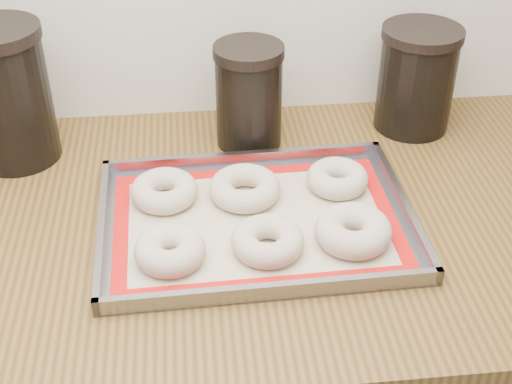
{
  "coord_description": "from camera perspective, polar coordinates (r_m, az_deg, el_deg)",
  "views": [
    {
      "loc": [
        -0.15,
        0.81,
        1.56
      ],
      "look_at": [
        -0.06,
        1.64,
        0.96
      ],
      "focal_mm": 50.0,
      "sensor_mm": 36.0,
      "label": 1
    }
  ],
  "objects": [
    {
      "name": "baking_mat",
      "position": [
        1.06,
        -0.0,
        -2.42
      ],
      "size": [
        0.43,
        0.3,
        0.0
      ],
      "rotation": [
        0.0,
        0.0,
        0.02
      ],
      "color": "#C6B793",
      "rests_on": "baking_tray"
    },
    {
      "name": "bagel_front_mid",
      "position": [
        1.0,
        0.94,
        -3.93
      ],
      "size": [
        0.13,
        0.13,
        0.04
      ],
      "primitive_type": "torus",
      "rotation": [
        0.0,
        0.0,
        -0.27
      ],
      "color": "beige",
      "rests_on": "baking_mat"
    },
    {
      "name": "countertop",
      "position": [
        1.11,
        2.92,
        -2.21
      ],
      "size": [
        3.06,
        0.68,
        0.04
      ],
      "primitive_type": "cube",
      "color": "brown",
      "rests_on": "cabinet"
    },
    {
      "name": "baking_tray",
      "position": [
        1.06,
        0.0,
        -2.34
      ],
      "size": [
        0.47,
        0.34,
        0.03
      ],
      "rotation": [
        0.0,
        0.0,
        0.02
      ],
      "color": "gray",
      "rests_on": "countertop"
    },
    {
      "name": "canister_left",
      "position": [
        1.23,
        -19.32,
        7.36
      ],
      "size": [
        0.15,
        0.15,
        0.23
      ],
      "color": "black",
      "rests_on": "countertop"
    },
    {
      "name": "bagel_back_right",
      "position": [
        1.13,
        6.53,
        1.09
      ],
      "size": [
        0.11,
        0.11,
        0.04
      ],
      "primitive_type": "torus",
      "rotation": [
        0.0,
        0.0,
        -0.19
      ],
      "color": "beige",
      "rests_on": "baking_mat"
    },
    {
      "name": "canister_mid",
      "position": [
        1.21,
        -0.58,
        7.72
      ],
      "size": [
        0.12,
        0.12,
        0.18
      ],
      "color": "black",
      "rests_on": "countertop"
    },
    {
      "name": "bagel_back_mid",
      "position": [
        1.1,
        -0.9,
        0.31
      ],
      "size": [
        0.13,
        0.13,
        0.04
      ],
      "primitive_type": "torus",
      "rotation": [
        0.0,
        0.0,
        -0.17
      ],
      "color": "beige",
      "rests_on": "baking_mat"
    },
    {
      "name": "bagel_back_left",
      "position": [
        1.1,
        -7.35,
        0.1
      ],
      "size": [
        0.12,
        0.12,
        0.04
      ],
      "primitive_type": "torus",
      "rotation": [
        0.0,
        0.0,
        0.16
      ],
      "color": "beige",
      "rests_on": "baking_mat"
    },
    {
      "name": "bagel_front_right",
      "position": [
        1.02,
        7.78,
        -3.07
      ],
      "size": [
        0.12,
        0.12,
        0.04
      ],
      "primitive_type": "torus",
      "rotation": [
        0.0,
        0.0,
        -0.14
      ],
      "color": "beige",
      "rests_on": "baking_mat"
    },
    {
      "name": "canister_right",
      "position": [
        1.29,
        12.71,
        8.85
      ],
      "size": [
        0.14,
        0.14,
        0.19
      ],
      "color": "black",
      "rests_on": "countertop"
    },
    {
      "name": "bagel_front_left",
      "position": [
        0.99,
        -6.89,
        -4.64
      ],
      "size": [
        0.11,
        0.11,
        0.04
      ],
      "primitive_type": "torus",
      "rotation": [
        0.0,
        0.0,
        -0.1
      ],
      "color": "beige",
      "rests_on": "baking_mat"
    }
  ]
}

